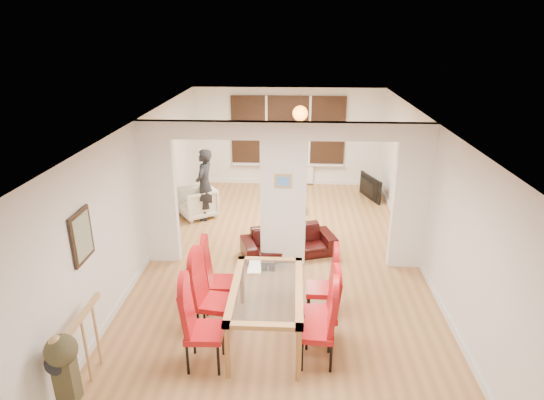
# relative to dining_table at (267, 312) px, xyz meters

# --- Properties ---
(floor) EXTENTS (5.00, 9.00, 0.01)m
(floor) POSITION_rel_dining_table_xyz_m (0.16, 2.18, -0.40)
(floor) COLOR #A97544
(floor) RESTS_ON ground
(room_walls) EXTENTS (5.00, 9.00, 2.60)m
(room_walls) POSITION_rel_dining_table_xyz_m (0.16, 2.18, 0.90)
(room_walls) COLOR silver
(room_walls) RESTS_ON floor
(divider_wall) EXTENTS (5.00, 0.18, 2.60)m
(divider_wall) POSITION_rel_dining_table_xyz_m (0.16, 2.18, 0.90)
(divider_wall) COLOR white
(divider_wall) RESTS_ON floor
(bay_window_blinds) EXTENTS (3.00, 0.08, 1.80)m
(bay_window_blinds) POSITION_rel_dining_table_xyz_m (0.16, 6.62, 1.10)
(bay_window_blinds) COLOR black
(bay_window_blinds) RESTS_ON room_walls
(radiator) EXTENTS (1.40, 0.08, 0.50)m
(radiator) POSITION_rel_dining_table_xyz_m (0.16, 6.58, -0.10)
(radiator) COLOR white
(radiator) RESTS_ON floor
(pendant_light) EXTENTS (0.36, 0.36, 0.36)m
(pendant_light) POSITION_rel_dining_table_xyz_m (0.46, 5.48, 1.75)
(pendant_light) COLOR orange
(pendant_light) RESTS_ON room_walls
(stair_newel) EXTENTS (0.40, 1.20, 1.10)m
(stair_newel) POSITION_rel_dining_table_xyz_m (-2.09, -1.02, 0.15)
(stair_newel) COLOR tan
(stair_newel) RESTS_ON floor
(wall_poster) EXTENTS (0.04, 0.52, 0.67)m
(wall_poster) POSITION_rel_dining_table_xyz_m (-2.31, -0.22, 1.20)
(wall_poster) COLOR gray
(wall_poster) RESTS_ON room_walls
(pillar_photo) EXTENTS (0.30, 0.03, 0.25)m
(pillar_photo) POSITION_rel_dining_table_xyz_m (0.16, 2.09, 1.20)
(pillar_photo) COLOR #4C8CD8
(pillar_photo) RESTS_ON divider_wall
(dining_table) EXTENTS (0.96, 1.71, 0.80)m
(dining_table) POSITION_rel_dining_table_xyz_m (0.00, 0.00, 0.00)
(dining_table) COLOR #A46F3C
(dining_table) RESTS_ON floor
(dining_chair_la) EXTENTS (0.48, 0.48, 1.16)m
(dining_chair_la) POSITION_rel_dining_table_xyz_m (-0.74, -0.59, 0.18)
(dining_chair_la) COLOR #AD1116
(dining_chair_la) RESTS_ON floor
(dining_chair_lb) EXTENTS (0.54, 0.54, 1.18)m
(dining_chair_lb) POSITION_rel_dining_table_xyz_m (-0.73, 0.06, 0.19)
(dining_chair_lb) COLOR #AD1116
(dining_chair_lb) RESTS_ON floor
(dining_chair_lc) EXTENTS (0.45, 0.45, 1.09)m
(dining_chair_lc) POSITION_rel_dining_table_xyz_m (-0.74, 0.63, 0.14)
(dining_chair_lc) COLOR #AD1116
(dining_chair_lc) RESTS_ON floor
(dining_chair_ra) EXTENTS (0.47, 0.47, 1.10)m
(dining_chair_ra) POSITION_rel_dining_table_xyz_m (0.66, -0.47, 0.15)
(dining_chair_ra) COLOR #AD1116
(dining_chair_ra) RESTS_ON floor
(dining_chair_rb) EXTENTS (0.46, 0.46, 1.05)m
(dining_chair_rb) POSITION_rel_dining_table_xyz_m (0.71, -0.07, 0.12)
(dining_chair_rb) COLOR #AD1116
(dining_chair_rb) RESTS_ON floor
(dining_chair_rc) EXTENTS (0.44, 0.44, 1.05)m
(dining_chair_rc) POSITION_rel_dining_table_xyz_m (0.76, 0.56, 0.12)
(dining_chair_rc) COLOR #AD1116
(dining_chair_rc) RESTS_ON floor
(sofa) EXTENTS (1.88, 1.18, 0.51)m
(sofa) POSITION_rel_dining_table_xyz_m (0.26, 2.48, -0.15)
(sofa) COLOR black
(sofa) RESTS_ON floor
(armchair) EXTENTS (1.04, 1.05, 0.69)m
(armchair) POSITION_rel_dining_table_xyz_m (-1.84, 4.23, -0.05)
(armchair) COLOR beige
(armchair) RESTS_ON floor
(person) EXTENTS (0.65, 0.49, 1.61)m
(person) POSITION_rel_dining_table_xyz_m (-1.63, 4.12, 0.40)
(person) COLOR black
(person) RESTS_ON floor
(television) EXTENTS (1.01, 0.47, 0.59)m
(television) POSITION_rel_dining_table_xyz_m (2.16, 5.57, -0.11)
(television) COLOR black
(television) RESTS_ON floor
(coffee_table) EXTENTS (0.99, 0.61, 0.21)m
(coffee_table) POSITION_rel_dining_table_xyz_m (0.16, 4.62, -0.30)
(coffee_table) COLOR black
(coffee_table) RESTS_ON floor
(bottle) EXTENTS (0.06, 0.06, 0.26)m
(bottle) POSITION_rel_dining_table_xyz_m (0.32, 4.61, -0.06)
(bottle) COLOR #143F19
(bottle) RESTS_ON coffee_table
(bowl) EXTENTS (0.20, 0.20, 0.05)m
(bowl) POSITION_rel_dining_table_xyz_m (0.01, 4.59, -0.16)
(bowl) COLOR black
(bowl) RESTS_ON coffee_table
(shoes) EXTENTS (0.24, 0.26, 0.10)m
(shoes) POSITION_rel_dining_table_xyz_m (-0.09, 1.92, -0.35)
(shoes) COLOR black
(shoes) RESTS_ON floor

